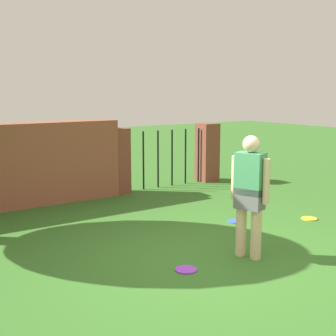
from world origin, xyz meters
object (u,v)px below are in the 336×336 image
person (250,191)px  frisbee_purple (186,270)px  frisbee_yellow (309,219)px  frisbee_blue (236,221)px

person → frisbee_purple: (-0.96, 0.09, -0.89)m
person → frisbee_yellow: (2.15, 0.72, -0.89)m
frisbee_yellow → frisbee_purple: bearing=-168.5°
person → frisbee_yellow: size_ratio=6.00×
frisbee_purple → person: bearing=-5.2°
frisbee_blue → frisbee_purple: same height
person → frisbee_purple: size_ratio=6.00×
person → frisbee_blue: person is taller
frisbee_blue → frisbee_purple: 2.31m
frisbee_purple → frisbee_yellow: bearing=11.5°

